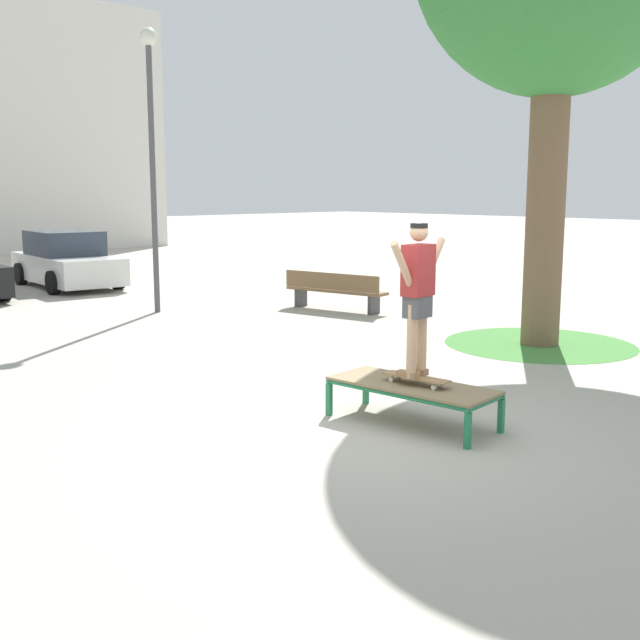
{
  "coord_description": "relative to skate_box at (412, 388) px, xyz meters",
  "views": [
    {
      "loc": [
        -6.06,
        -5.57,
        2.6
      ],
      "look_at": [
        0.53,
        1.4,
        1.0
      ],
      "focal_mm": 44.02,
      "sensor_mm": 36.0,
      "label": 1
    }
  ],
  "objects": [
    {
      "name": "skate_box",
      "position": [
        0.0,
        0.0,
        0.0
      ],
      "size": [
        0.94,
        1.97,
        0.46
      ],
      "color": "#237A4C",
      "rests_on": "ground"
    },
    {
      "name": "park_bench",
      "position": [
        5.2,
        6.54,
        0.03
      ],
      "size": [
        0.9,
        2.44,
        0.83
      ],
      "color": "brown",
      "rests_on": "ground"
    },
    {
      "name": "skater",
      "position": [
        0.0,
        -0.04,
        1.12
      ],
      "size": [
        1.0,
        0.31,
        1.69
      ],
      "color": "tan",
      "rests_on": "skateboard"
    },
    {
      "name": "car_white",
      "position": [
        2.9,
        14.49,
        0.28
      ],
      "size": [
        2.23,
        4.35,
        1.5
      ],
      "color": "silver",
      "rests_on": "ground"
    },
    {
      "name": "light_post",
      "position": [
        2.28,
        8.99,
        3.41
      ],
      "size": [
        0.36,
        0.36,
        5.83
      ],
      "color": "#4C4C51",
      "rests_on": "ground"
    },
    {
      "name": "ground_plane",
      "position": [
        -0.53,
        0.1,
        -0.41
      ],
      "size": [
        120.0,
        120.0,
        0.0
      ],
      "primitive_type": "plane",
      "color": "#B2AA9E"
    },
    {
      "name": "grass_patch_near_right",
      "position": [
        5.11,
        1.47,
        -0.41
      ],
      "size": [
        3.19,
        3.19,
        0.01
      ],
      "primitive_type": "cylinder",
      "color": "#47893D",
      "rests_on": "ground"
    },
    {
      "name": "skateboard",
      "position": [
        0.0,
        -0.05,
        0.12
      ],
      "size": [
        0.28,
        0.82,
        0.09
      ],
      "color": "#9E754C",
      "rests_on": "skate_box"
    }
  ]
}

